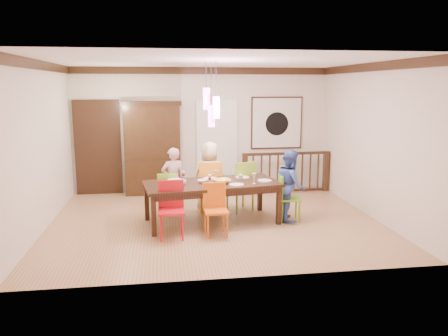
{
  "coord_description": "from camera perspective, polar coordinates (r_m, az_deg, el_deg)",
  "views": [
    {
      "loc": [
        -0.92,
        -7.77,
        2.47
      ],
      "look_at": [
        0.2,
        0.2,
        0.96
      ],
      "focal_mm": 35.0,
      "sensor_mm": 36.0,
      "label": 1
    }
  ],
  "objects": [
    {
      "name": "floor",
      "position": [
        8.2,
        -1.21,
        -6.87
      ],
      "size": [
        6.0,
        6.0,
        0.0
      ],
      "primitive_type": "plane",
      "color": "#9A714A",
      "rests_on": "ground"
    },
    {
      "name": "chair_far_mid",
      "position": [
        8.67,
        -1.97,
        -1.9
      ],
      "size": [
        0.49,
        0.49,
        1.03
      ],
      "rotation": [
        0.0,
        0.0,
        3.2
      ],
      "color": "orange",
      "rests_on": "floor"
    },
    {
      "name": "person_end_right",
      "position": [
        8.19,
        8.68,
        -2.21
      ],
      "size": [
        0.57,
        0.69,
        1.33
      ],
      "primitive_type": "imported",
      "rotation": [
        0.0,
        0.0,
        1.47
      ],
      "color": "#3C58AA",
      "rests_on": "floor"
    },
    {
      "name": "cup_right",
      "position": [
        8.19,
        2.19,
        -1.19
      ],
      "size": [
        0.1,
        0.1,
        0.08
      ],
      "primitive_type": "imported",
      "rotation": [
        0.0,
        0.0,
        -0.15
      ],
      "color": "silver",
      "rests_on": "dining_table"
    },
    {
      "name": "chair_near_left",
      "position": [
        7.2,
        -6.91,
        -5.01
      ],
      "size": [
        0.43,
        0.43,
        0.94
      ],
      "rotation": [
        0.0,
        0.0,
        -0.01
      ],
      "color": "red",
      "rests_on": "floor"
    },
    {
      "name": "wine_glass_b",
      "position": [
        8.09,
        -1.01,
        -0.94
      ],
      "size": [
        0.08,
        0.08,
        0.19
      ],
      "primitive_type": null,
      "color": "silver",
      "rests_on": "dining_table"
    },
    {
      "name": "ceiling",
      "position": [
        7.84,
        -1.3,
        13.79
      ],
      "size": [
        6.0,
        6.0,
        0.0
      ],
      "primitive_type": "plane",
      "rotation": [
        3.14,
        0.0,
        0.0
      ],
      "color": "white",
      "rests_on": "wall_back"
    },
    {
      "name": "balustrade",
      "position": [
        10.32,
        8.1,
        -0.48
      ],
      "size": [
        2.11,
        0.15,
        0.96
      ],
      "rotation": [
        0.0,
        0.0,
        0.03
      ],
      "color": "black",
      "rests_on": "floor"
    },
    {
      "name": "wall_left",
      "position": [
        8.11,
        -22.83,
        2.59
      ],
      "size": [
        0.0,
        5.0,
        5.0
      ],
      "primitive_type": "plane",
      "rotation": [
        1.57,
        0.0,
        1.57
      ],
      "color": "beige",
      "rests_on": "floor"
    },
    {
      "name": "wall_back",
      "position": [
        10.36,
        -2.89,
        4.98
      ],
      "size": [
        6.0,
        0.0,
        6.0
      ],
      "primitive_type": "plane",
      "rotation": [
        1.57,
        0.0,
        0.0
      ],
      "color": "beige",
      "rests_on": "floor"
    },
    {
      "name": "plate_far_right",
      "position": [
        8.34,
        2.44,
        -1.22
      ],
      "size": [
        0.26,
        0.26,
        0.01
      ],
      "primitive_type": "cylinder",
      "color": "white",
      "rests_on": "dining_table"
    },
    {
      "name": "plate_far_mid",
      "position": [
        8.24,
        -1.81,
        -1.35
      ],
      "size": [
        0.26,
        0.26,
        0.01
      ],
      "primitive_type": "cylinder",
      "color": "white",
      "rests_on": "dining_table"
    },
    {
      "name": "chair_far_right",
      "position": [
        8.72,
        2.12,
        -1.87
      ],
      "size": [
        0.59,
        0.59,
        1.02
      ],
      "rotation": [
        0.0,
        0.0,
        3.51
      ],
      "color": "#82A526",
      "rests_on": "floor"
    },
    {
      "name": "chair_far_left",
      "position": [
        8.59,
        -7.28,
        -2.86
      ],
      "size": [
        0.41,
        0.41,
        0.83
      ],
      "rotation": [
        0.0,
        0.0,
        3.03
      ],
      "color": "#7FCF26",
      "rests_on": "floor"
    },
    {
      "name": "person_far_mid",
      "position": [
        8.72,
        -1.87,
        -1.09
      ],
      "size": [
        0.74,
        0.54,
        1.39
      ],
      "primitive_type": "imported",
      "rotation": [
        0.0,
        0.0,
        2.99
      ],
      "color": "beige",
      "rests_on": "floor"
    },
    {
      "name": "wine_glass_c",
      "position": [
        7.66,
        -1.86,
        -1.6
      ],
      "size": [
        0.08,
        0.08,
        0.19
      ],
      "primitive_type": null,
      "color": "#590C19",
      "rests_on": "dining_table"
    },
    {
      "name": "wine_glass_d",
      "position": [
        7.83,
        3.92,
        -1.36
      ],
      "size": [
        0.08,
        0.08,
        0.19
      ],
      "primitive_type": null,
      "color": "silver",
      "rests_on": "dining_table"
    },
    {
      "name": "chair_end_right",
      "position": [
        8.2,
        8.58,
        -3.46
      ],
      "size": [
        0.42,
        0.42,
        0.85
      ],
      "rotation": [
        0.0,
        0.0,
        1.47
      ],
      "color": "#60A71D",
      "rests_on": "floor"
    },
    {
      "name": "cup_left",
      "position": [
        7.76,
        -5.39,
        -1.85
      ],
      "size": [
        0.13,
        0.13,
        0.09
      ],
      "primitive_type": "imported",
      "rotation": [
        0.0,
        0.0,
        0.09
      ],
      "color": "silver",
      "rests_on": "dining_table"
    },
    {
      "name": "serving_bowl",
      "position": [
        7.84,
        -0.25,
        -1.74
      ],
      "size": [
        0.38,
        0.38,
        0.08
      ],
      "primitive_type": "imported",
      "rotation": [
        0.0,
        0.0,
        0.24
      ],
      "color": "gold",
      "rests_on": "dining_table"
    },
    {
      "name": "pendant_cluster",
      "position": [
        7.74,
        -1.67,
        7.95
      ],
      "size": [
        0.27,
        0.21,
        1.14
      ],
      "color": "#FF4CB8",
      "rests_on": "ceiling"
    },
    {
      "name": "painting",
      "position": [
        10.62,
        6.89,
        5.87
      ],
      "size": [
        1.25,
        0.06,
        1.25
      ],
      "color": "black",
      "rests_on": "wall_back"
    },
    {
      "name": "person_far_left",
      "position": [
        8.69,
        -6.65,
        -1.55
      ],
      "size": [
        0.53,
        0.42,
        1.29
      ],
      "primitive_type": "imported",
      "rotation": [
        0.0,
        0.0,
        3.4
      ],
      "color": "#EDB4C4",
      "rests_on": "floor"
    },
    {
      "name": "panel_door",
      "position": [
        10.42,
        -16.11,
        2.4
      ],
      "size": [
        1.04,
        0.07,
        2.24
      ],
      "primitive_type": "cube",
      "color": "black",
      "rests_on": "wall_back"
    },
    {
      "name": "white_doorway",
      "position": [
        10.41,
        -0.93,
        2.8
      ],
      "size": [
        0.97,
        0.05,
        2.22
      ],
      "primitive_type": "cube",
      "color": "silver",
      "rests_on": "wall_back"
    },
    {
      "name": "chair_near_mid",
      "position": [
        7.28,
        -1.05,
        -5.06
      ],
      "size": [
        0.41,
        0.41,
        0.87
      ],
      "rotation": [
        0.0,
        0.0,
        0.04
      ],
      "color": "#D15E0E",
      "rests_on": "floor"
    },
    {
      "name": "plate_near_mid",
      "position": [
        7.71,
        1.62,
        -2.19
      ],
      "size": [
        0.26,
        0.26,
        0.01
      ],
      "primitive_type": "cylinder",
      "color": "white",
      "rests_on": "dining_table"
    },
    {
      "name": "plate_far_left",
      "position": [
        8.18,
        -6.48,
        -1.5
      ],
      "size": [
        0.26,
        0.26,
        0.01
      ],
      "primitive_type": "cylinder",
      "color": "white",
      "rests_on": "dining_table"
    },
    {
      "name": "china_hutch",
      "position": [
        10.17,
        -9.31,
        2.62
      ],
      "size": [
        1.35,
        0.46,
        2.14
      ],
      "color": "black",
      "rests_on": "floor"
    },
    {
      "name": "plate_end_right",
      "position": [
        8.07,
        5.34,
        -1.65
      ],
      "size": [
        0.26,
        0.26,
        0.01
      ],
      "primitive_type": "cylinder",
      "color": "white",
      "rests_on": "dining_table"
    },
    {
      "name": "small_bowl",
      "position": [
        7.9,
        -2.85,
        -1.74
      ],
      "size": [
        0.22,
        0.22,
        0.06
      ],
      "primitive_type": "imported",
      "rotation": [
        0.0,
        0.0,
        -0.29
      ],
      "color": "white",
      "rests_on": "dining_table"
    },
    {
      "name": "napkin",
      "position": [
        7.54,
        -2.17,
        -2.49
      ],
      "size": [
        0.18,
        0.14,
        0.01
      ],
      "primitive_type": "cube",
      "color": "#D83359",
      "rests_on": "dining_table"
    },
    {
      "name": "plate_near_left",
      "position": [
        7.63,
        -6.9,
        -2.4
      ],
      "size": [
        0.26,
        0.26,
        0.01
      ],
      "primitive_type": "cylinder",
      "color": "white",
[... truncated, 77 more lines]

